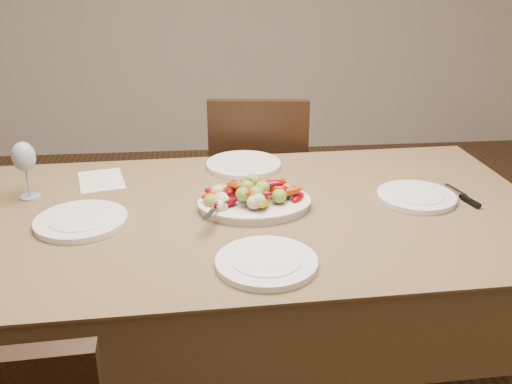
{
  "coord_description": "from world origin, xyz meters",
  "views": [
    {
      "loc": [
        -0.15,
        -1.45,
        1.52
      ],
      "look_at": [
        0.0,
        0.18,
        0.82
      ],
      "focal_mm": 40.0,
      "sensor_mm": 36.0,
      "label": 1
    }
  ],
  "objects_px": {
    "chair_far": "(259,189)",
    "plate_left": "(81,221)",
    "plate_right": "(416,197)",
    "serving_platter": "(255,205)",
    "dining_table": "(256,310)",
    "plate_near": "(266,263)",
    "wine_glass": "(26,169)",
    "plate_far": "(244,165)"
  },
  "relations": [
    {
      "from": "chair_far",
      "to": "plate_left",
      "type": "xyz_separation_m",
      "value": [
        -0.63,
        -0.88,
        0.29
      ]
    },
    {
      "from": "plate_left",
      "to": "plate_right",
      "type": "distance_m",
      "value": 1.07
    },
    {
      "from": "serving_platter",
      "to": "plate_left",
      "type": "height_order",
      "value": "serving_platter"
    },
    {
      "from": "plate_left",
      "to": "plate_right",
      "type": "height_order",
      "value": "same"
    },
    {
      "from": "plate_right",
      "to": "chair_far",
      "type": "bearing_deg",
      "value": 118.63
    },
    {
      "from": "dining_table",
      "to": "plate_right",
      "type": "distance_m",
      "value": 0.66
    },
    {
      "from": "dining_table",
      "to": "plate_near",
      "type": "relative_size",
      "value": 6.88
    },
    {
      "from": "chair_far",
      "to": "plate_right",
      "type": "bearing_deg",
      "value": 125.23
    },
    {
      "from": "wine_glass",
      "to": "plate_right",
      "type": "bearing_deg",
      "value": -6.21
    },
    {
      "from": "serving_platter",
      "to": "plate_near",
      "type": "bearing_deg",
      "value": -90.45
    },
    {
      "from": "plate_left",
      "to": "serving_platter",
      "type": "bearing_deg",
      "value": 6.33
    },
    {
      "from": "chair_far",
      "to": "wine_glass",
      "type": "height_order",
      "value": "wine_glass"
    },
    {
      "from": "dining_table",
      "to": "plate_near",
      "type": "distance_m",
      "value": 0.52
    },
    {
      "from": "serving_platter",
      "to": "plate_far",
      "type": "distance_m",
      "value": 0.38
    },
    {
      "from": "dining_table",
      "to": "serving_platter",
      "type": "relative_size",
      "value": 5.31
    },
    {
      "from": "plate_right",
      "to": "wine_glass",
      "type": "relative_size",
      "value": 1.25
    },
    {
      "from": "chair_far",
      "to": "wine_glass",
      "type": "relative_size",
      "value": 4.64
    },
    {
      "from": "plate_right",
      "to": "plate_far",
      "type": "bearing_deg",
      "value": 146.7
    },
    {
      "from": "chair_far",
      "to": "serving_platter",
      "type": "xyz_separation_m",
      "value": [
        -0.1,
        -0.82,
        0.3
      ]
    },
    {
      "from": "plate_near",
      "to": "wine_glass",
      "type": "bearing_deg",
      "value": 144.85
    },
    {
      "from": "plate_right",
      "to": "dining_table",
      "type": "bearing_deg",
      "value": -176.61
    },
    {
      "from": "serving_platter",
      "to": "plate_right",
      "type": "xyz_separation_m",
      "value": [
        0.54,
        0.02,
        -0.0
      ]
    },
    {
      "from": "plate_right",
      "to": "plate_far",
      "type": "relative_size",
      "value": 0.91
    },
    {
      "from": "dining_table",
      "to": "chair_far",
      "type": "xyz_separation_m",
      "value": [
        0.09,
        0.83,
        0.1
      ]
    },
    {
      "from": "plate_far",
      "to": "wine_glass",
      "type": "distance_m",
      "value": 0.76
    },
    {
      "from": "chair_far",
      "to": "wine_glass",
      "type": "xyz_separation_m",
      "value": [
        -0.83,
        -0.67,
        0.39
      ]
    },
    {
      "from": "plate_near",
      "to": "wine_glass",
      "type": "xyz_separation_m",
      "value": [
        -0.73,
        0.51,
        0.09
      ]
    },
    {
      "from": "plate_right",
      "to": "plate_near",
      "type": "bearing_deg",
      "value": -145.08
    },
    {
      "from": "chair_far",
      "to": "plate_far",
      "type": "bearing_deg",
      "value": 83.52
    },
    {
      "from": "dining_table",
      "to": "plate_right",
      "type": "xyz_separation_m",
      "value": [
        0.53,
        0.03,
        0.39
      ]
    },
    {
      "from": "plate_far",
      "to": "plate_near",
      "type": "relative_size",
      "value": 1.05
    },
    {
      "from": "dining_table",
      "to": "plate_near",
      "type": "bearing_deg",
      "value": -90.99
    },
    {
      "from": "dining_table",
      "to": "serving_platter",
      "type": "bearing_deg",
      "value": 104.7
    },
    {
      "from": "dining_table",
      "to": "chair_far",
      "type": "distance_m",
      "value": 0.85
    },
    {
      "from": "plate_far",
      "to": "plate_near",
      "type": "bearing_deg",
      "value": -89.68
    },
    {
      "from": "dining_table",
      "to": "serving_platter",
      "type": "xyz_separation_m",
      "value": [
        -0.0,
        0.01,
        0.39
      ]
    },
    {
      "from": "plate_near",
      "to": "wine_glass",
      "type": "relative_size",
      "value": 1.31
    },
    {
      "from": "serving_platter",
      "to": "plate_near",
      "type": "height_order",
      "value": "serving_platter"
    },
    {
      "from": "dining_table",
      "to": "plate_left",
      "type": "xyz_separation_m",
      "value": [
        -0.53,
        -0.05,
        0.39
      ]
    },
    {
      "from": "chair_far",
      "to": "plate_left",
      "type": "relative_size",
      "value": 3.46
    },
    {
      "from": "wine_glass",
      "to": "plate_left",
      "type": "bearing_deg",
      "value": -46.6
    },
    {
      "from": "plate_left",
      "to": "wine_glass",
      "type": "distance_m",
      "value": 0.31
    }
  ]
}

